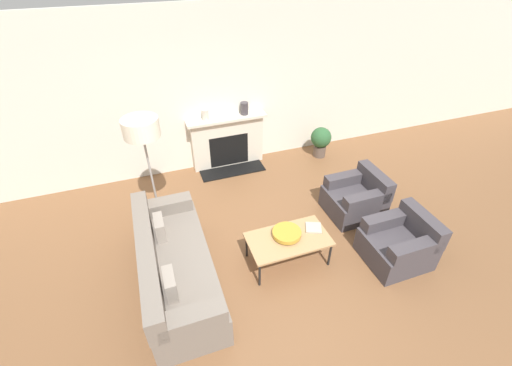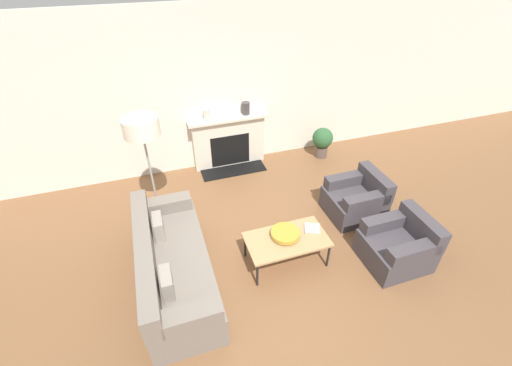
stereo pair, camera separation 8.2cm
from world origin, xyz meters
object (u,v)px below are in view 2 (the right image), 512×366
object	(u,v)px
fireplace	(229,142)
armchair_far	(357,199)
couch	(172,266)
bowl	(285,233)
mantel_vase_center_left	(246,108)
potted_plant	(322,140)
coffee_table	(287,240)
mantel_vase_left	(207,114)
floor_lamp	(143,135)
armchair_near	(399,245)
book	(312,228)

from	to	relation	value
fireplace	armchair_far	world-z (taller)	fireplace
couch	armchair_far	bearing A→B (deg)	-80.98
fireplace	bowl	world-z (taller)	fireplace
fireplace	mantel_vase_center_left	xyz separation A→B (m)	(0.35, 0.02, 0.63)
couch	potted_plant	bearing A→B (deg)	-55.69
coffee_table	bowl	distance (m)	0.10
coffee_table	mantel_vase_left	world-z (taller)	mantel_vase_left
armchair_far	floor_lamp	world-z (taller)	floor_lamp
armchair_near	bowl	distance (m)	1.57
fireplace	floor_lamp	size ratio (longest dim) A/B	0.84
fireplace	bowl	distance (m)	2.62
fireplace	armchair_near	distance (m)	3.50
couch	coffee_table	bearing A→B (deg)	-94.66
armchair_near	potted_plant	bearing A→B (deg)	174.03
book	mantel_vase_center_left	world-z (taller)	mantel_vase_center_left
couch	mantel_vase_center_left	xyz separation A→B (m)	(1.78, 2.56, 0.81)
armchair_near	armchair_far	world-z (taller)	same
fireplace	book	size ratio (longest dim) A/B	5.38
couch	floor_lamp	world-z (taller)	floor_lamp
bowl	mantel_vase_center_left	world-z (taller)	mantel_vase_center_left
fireplace	coffee_table	xyz separation A→B (m)	(0.08, -2.67, -0.10)
potted_plant	mantel_vase_left	bearing A→B (deg)	171.41
floor_lamp	mantel_vase_center_left	distance (m)	2.26
coffee_table	book	bearing A→B (deg)	8.47
coffee_table	mantel_vase_left	size ratio (longest dim) A/B	5.63
armchair_near	bowl	bearing A→B (deg)	-109.62
bowl	floor_lamp	distance (m)	2.32
fireplace	coffee_table	world-z (taller)	fireplace
mantel_vase_left	mantel_vase_center_left	size ratio (longest dim) A/B	0.86
armchair_far	mantel_vase_center_left	bearing A→B (deg)	-150.32
armchair_far	mantel_vase_center_left	size ratio (longest dim) A/B	3.69
armchair_far	mantel_vase_center_left	world-z (taller)	mantel_vase_center_left
armchair_near	floor_lamp	distance (m)	3.77
coffee_table	mantel_vase_left	bearing A→B (deg)	99.73
potted_plant	coffee_table	bearing A→B (deg)	-126.73
mantel_vase_left	mantel_vase_center_left	xyz separation A→B (m)	(0.73, 0.00, 0.02)
floor_lamp	mantel_vase_left	distance (m)	1.73
mantel_vase_left	potted_plant	world-z (taller)	mantel_vase_left
couch	bowl	world-z (taller)	couch
book	mantel_vase_center_left	xyz separation A→B (m)	(-0.13, 2.63, 0.68)
bowl	mantel_vase_center_left	xyz separation A→B (m)	(0.27, 2.63, 0.65)
potted_plant	couch	bearing A→B (deg)	-145.69
fireplace	armchair_near	xyz separation A→B (m)	(1.54, -3.14, -0.21)
couch	floor_lamp	distance (m)	1.77
armchair_far	mantel_vase_left	size ratio (longest dim) A/B	4.28
floor_lamp	armchair_far	bearing A→B (deg)	-15.31
bowl	floor_lamp	world-z (taller)	floor_lamp
armchair_near	armchair_far	xyz separation A→B (m)	(0.00, 1.06, 0.00)
mantel_vase_center_left	potted_plant	size ratio (longest dim) A/B	0.36
armchair_near	book	distance (m)	1.19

